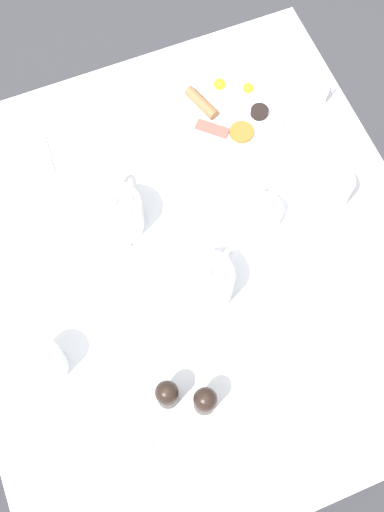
{
  "coord_description": "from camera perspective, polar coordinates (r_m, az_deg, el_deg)",
  "views": [
    {
      "loc": [
        -0.18,
        -0.46,
        2.03
      ],
      "look_at": [
        0.0,
        0.0,
        0.76
      ],
      "focal_mm": 42.0,
      "sensor_mm": 36.0,
      "label": 1
    }
  ],
  "objects": [
    {
      "name": "teapot_near",
      "position": [
        1.31,
        1.25,
        -2.56
      ],
      "size": [
        0.19,
        0.12,
        0.13
      ],
      "rotation": [
        0.0,
        0.0,
        3.66
      ],
      "color": "white",
      "rests_on": "table"
    },
    {
      "name": "water_glass_short",
      "position": [
        1.3,
        -13.79,
        -9.81
      ],
      "size": [
        0.08,
        0.08,
        0.1
      ],
      "color": "white",
      "rests_on": "table"
    },
    {
      "name": "salt_grinder",
      "position": [
        1.25,
        -2.37,
        -13.03
      ],
      "size": [
        0.05,
        0.05,
        0.1
      ],
      "color": "black",
      "rests_on": "table"
    },
    {
      "name": "ground_plane",
      "position": [
        2.09,
        -0.0,
        -7.55
      ],
      "size": [
        8.0,
        8.0,
        0.0
      ],
      "primitive_type": "plane",
      "color": "#333338"
    },
    {
      "name": "creamer_jug",
      "position": [
        1.6,
        11.88,
        14.91
      ],
      "size": [
        0.08,
        0.05,
        0.06
      ],
      "color": "white",
      "rests_on": "table"
    },
    {
      "name": "wine_glass_spare",
      "position": [
        1.44,
        13.26,
        6.15
      ],
      "size": [
        0.08,
        0.08,
        0.1
      ],
      "color": "white",
      "rests_on": "table"
    },
    {
      "name": "knife_by_plate",
      "position": [
        1.44,
        16.39,
        -0.61
      ],
      "size": [
        0.17,
        0.18,
        0.0
      ],
      "rotation": [
        0.0,
        0.0,
        3.89
      ],
      "color": "silver",
      "rests_on": "table"
    },
    {
      "name": "pepper_grinder",
      "position": [
        1.25,
        1.25,
        -13.64
      ],
      "size": [
        0.05,
        0.05,
        0.1
      ],
      "color": "black",
      "rests_on": "table"
    },
    {
      "name": "teapot_far",
      "position": [
        1.38,
        -7.2,
        4.02
      ],
      "size": [
        0.12,
        0.21,
        0.13
      ],
      "rotation": [
        0.0,
        0.0,
        4.39
      ],
      "color": "white",
      "rests_on": "table"
    },
    {
      "name": "breakfast_plate",
      "position": [
        1.57,
        3.57,
        13.73
      ],
      "size": [
        0.28,
        0.28,
        0.04
      ],
      "color": "white",
      "rests_on": "table"
    },
    {
      "name": "teacup_with_saucer_left",
      "position": [
        1.41,
        6.74,
        3.96
      ],
      "size": [
        0.13,
        0.13,
        0.06
      ],
      "color": "white",
      "rests_on": "table"
    },
    {
      "name": "napkin_folded",
      "position": [
        1.55,
        -16.48,
        8.25
      ],
      "size": [
        0.19,
        0.14,
        0.01
      ],
      "rotation": [
        0.0,
        0.0,
        3.07
      ],
      "color": "white",
      "rests_on": "table"
    },
    {
      "name": "spoon_for_tea",
      "position": [
        1.29,
        -3.25,
        -18.56
      ],
      "size": [
        0.05,
        0.15,
        0.0
      ],
      "rotation": [
        0.0,
        0.0,
        3.4
      ],
      "color": "silver",
      "rests_on": "table"
    },
    {
      "name": "table",
      "position": [
        1.44,
        -0.0,
        -1.18
      ],
      "size": [
        1.07,
        1.18,
        0.74
      ],
      "color": "silver",
      "rests_on": "ground_plane"
    },
    {
      "name": "fork_by_plate",
      "position": [
        1.55,
        -8.22,
        11.22
      ],
      "size": [
        0.16,
        0.07,
        0.0
      ],
      "rotation": [
        0.0,
        0.0,
        4.37
      ],
      "color": "silver",
      "rests_on": "table"
    }
  ]
}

